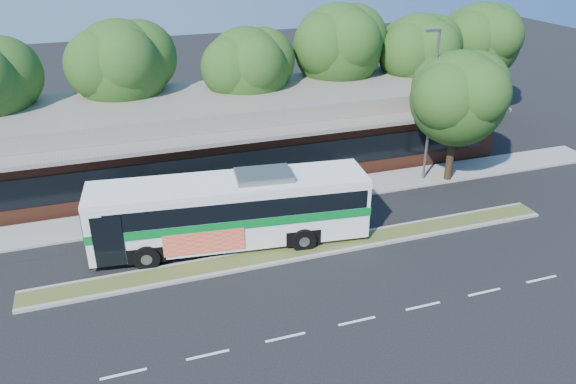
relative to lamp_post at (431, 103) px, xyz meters
name	(u,v)px	position (x,y,z in m)	size (l,w,h in m)	color
ground	(312,257)	(-9.56, -6.00, -4.90)	(120.00, 120.00, 0.00)	black
median_strip	(307,249)	(-9.56, -5.40, -4.83)	(26.00, 1.10, 0.15)	#3D4A1F
sidewalk	(272,199)	(-9.56, 0.40, -4.84)	(44.00, 2.60, 0.12)	gray
plaza_building	(241,128)	(-9.56, 6.99, -2.77)	(33.20, 11.20, 4.45)	#5E2C1D
lamp_post	(431,103)	(0.00, 0.00, 0.00)	(0.93, 0.18, 9.07)	slate
tree_bg_b	(127,64)	(-16.13, 10.14, 1.24)	(6.69, 6.00, 9.00)	black
tree_bg_c	(252,67)	(-8.16, 9.13, 0.69)	(6.24, 5.60, 8.26)	black
tree_bg_d	(343,45)	(-1.12, 10.15, 1.52)	(6.91, 6.20, 9.37)	black
tree_bg_e	(423,51)	(4.85, 9.14, 0.84)	(6.47, 5.80, 8.50)	black
tree_bg_f	(484,40)	(10.87, 10.14, 1.16)	(6.69, 6.00, 8.92)	black
transit_bus	(232,207)	(-12.79, -3.61, -2.84)	(13.42, 4.31, 3.70)	white
sidewalk_tree	(463,95)	(1.83, -0.38, 0.39)	(6.12, 5.49, 7.91)	black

